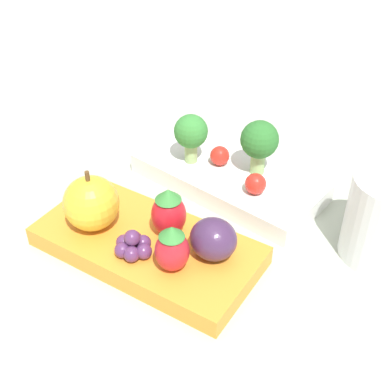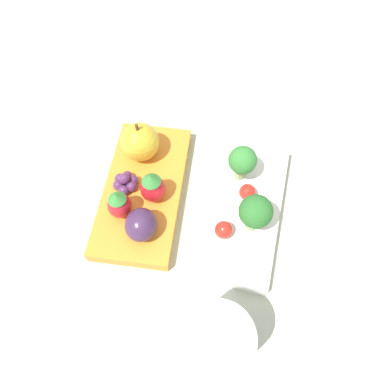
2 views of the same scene
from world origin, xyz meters
The scene contains 13 objects.
ground_plane centered at (0.00, 0.00, 0.00)m, with size 4.00×4.00×0.00m, color #ADB7A3.
bento_box_savoury centered at (0.00, 0.06, 0.01)m, with size 0.21×0.12×0.02m.
bento_box_fruit centered at (-0.01, -0.07, 0.01)m, with size 0.21×0.10×0.02m.
broccoli_floret_0 centered at (-0.04, 0.06, 0.06)m, with size 0.04×0.04×0.05m.
broccoli_floret_1 centered at (0.03, 0.07, 0.06)m, with size 0.04×0.04×0.06m.
cherry_tomato_0 centered at (0.04, 0.04, 0.03)m, with size 0.02×0.02×0.02m.
cherry_tomato_1 centered at (-0.01, 0.07, 0.03)m, with size 0.02×0.02×0.02m.
apple centered at (-0.07, -0.08, 0.04)m, with size 0.05×0.05×0.06m.
strawberry_0 centered at (0.03, -0.09, 0.04)m, with size 0.03×0.03×0.05m.
strawberry_1 centered at (0.00, -0.05, 0.04)m, with size 0.03×0.03×0.05m.
plum centered at (0.05, -0.06, 0.04)m, with size 0.04×0.04×0.04m.
grape_cluster centered at (-0.01, -0.09, 0.03)m, with size 0.03×0.03×0.02m.
drinking_cup centered at (0.17, 0.04, 0.04)m, with size 0.07×0.07×0.08m.
Camera 2 is at (0.20, 0.02, 0.41)m, focal length 32.00 mm.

